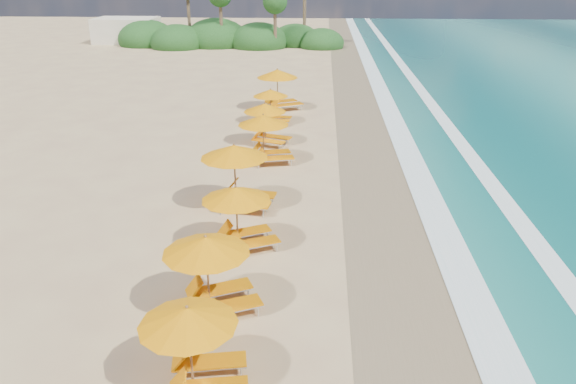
# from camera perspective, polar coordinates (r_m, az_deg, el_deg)

# --- Properties ---
(ground) EXTENTS (160.00, 160.00, 0.00)m
(ground) POSITION_cam_1_polar(r_m,az_deg,el_deg) (20.27, 0.00, -3.13)
(ground) COLOR tan
(ground) RESTS_ON ground
(wet_sand) EXTENTS (4.00, 160.00, 0.01)m
(wet_sand) POSITION_cam_1_polar(r_m,az_deg,el_deg) (20.44, 11.28, -3.36)
(wet_sand) COLOR #816D4C
(wet_sand) RESTS_ON ground
(surf_foam) EXTENTS (4.00, 160.00, 0.01)m
(surf_foam) POSITION_cam_1_polar(r_m,az_deg,el_deg) (20.99, 18.62, -3.39)
(surf_foam) COLOR white
(surf_foam) RESTS_ON ground
(station_2) EXTENTS (2.61, 2.49, 2.18)m
(station_2) POSITION_cam_1_polar(r_m,az_deg,el_deg) (12.50, -9.30, -15.05)
(station_2) COLOR olive
(station_2) RESTS_ON ground
(station_3) EXTENTS (3.08, 3.06, 2.35)m
(station_3) POSITION_cam_1_polar(r_m,az_deg,el_deg) (14.88, -7.62, -7.83)
(station_3) COLOR olive
(station_3) RESTS_ON ground
(station_4) EXTENTS (2.99, 2.98, 2.28)m
(station_4) POSITION_cam_1_polar(r_m,az_deg,el_deg) (18.00, -4.77, -2.20)
(station_4) COLOR olive
(station_4) RESTS_ON ground
(station_5) EXTENTS (3.05, 2.89, 2.60)m
(station_5) POSITION_cam_1_polar(r_m,az_deg,el_deg) (20.98, -4.97, 2.03)
(station_5) COLOR olive
(station_5) RESTS_ON ground
(station_6) EXTENTS (2.97, 2.86, 2.40)m
(station_6) POSITION_cam_1_polar(r_m,az_deg,el_deg) (25.87, -2.13, 5.84)
(station_6) COLOR olive
(station_6) RESTS_ON ground
(station_7) EXTENTS (2.87, 2.82, 2.23)m
(station_7) POSITION_cam_1_polar(r_m,az_deg,el_deg) (28.62, -2.07, 7.29)
(station_7) COLOR olive
(station_7) RESTS_ON ground
(station_8) EXTENTS (2.40, 2.25, 2.09)m
(station_8) POSITION_cam_1_polar(r_m,az_deg,el_deg) (32.56, -1.52, 9.04)
(station_8) COLOR olive
(station_8) RESTS_ON ground
(station_9) EXTENTS (3.52, 3.51, 2.66)m
(station_9) POSITION_cam_1_polar(r_m,az_deg,el_deg) (35.80, -0.79, 10.82)
(station_9) COLOR olive
(station_9) RESTS_ON ground
(treeline) EXTENTS (25.80, 8.80, 9.74)m
(treeline) POSITION_cam_1_polar(r_m,az_deg,el_deg) (65.16, -6.54, 15.58)
(treeline) COLOR #163D14
(treeline) RESTS_ON ground
(beach_building) EXTENTS (7.00, 5.00, 2.80)m
(beach_building) POSITION_cam_1_polar(r_m,az_deg,el_deg) (70.53, -16.28, 15.72)
(beach_building) COLOR beige
(beach_building) RESTS_ON ground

